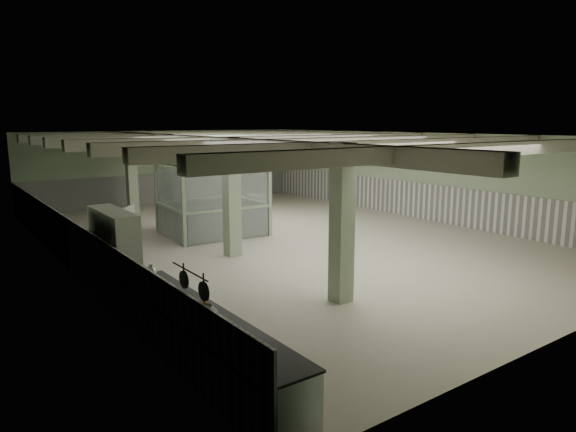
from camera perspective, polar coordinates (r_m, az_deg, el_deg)
floor at (r=18.03m, az=-0.78°, el=-2.52°), size 20.00×20.00×0.00m
ceiling at (r=17.58m, az=-0.81°, el=8.99°), size 14.00×20.00×0.02m
wall_back at (r=26.51m, az=-13.26°, el=5.31°), size 14.00×0.02×3.60m
wall_left at (r=14.92m, az=-23.47°, el=0.92°), size 0.02×20.00×3.60m
wall_right at (r=22.42m, az=14.12°, el=4.39°), size 0.02×20.00×3.60m
wainscot_left at (r=15.12m, az=-23.09°, el=-2.99°), size 0.05×19.90×1.50m
wainscot_right at (r=22.54m, az=13.96°, el=1.73°), size 0.05×19.90×1.50m
wainscot_back at (r=26.59m, az=-13.14°, el=3.05°), size 13.90×0.05×1.50m
girder at (r=16.29m, az=-8.12°, el=8.00°), size 0.45×19.90×0.40m
beam_a at (r=12.20m, az=19.86°, el=6.89°), size 13.90×0.35×0.32m
beam_b at (r=13.77m, az=11.24°, el=7.65°), size 13.90×0.35×0.32m
beam_c at (r=15.59m, az=4.49°, el=8.12°), size 13.90×0.35×0.32m
beam_d at (r=17.58m, az=-0.80°, el=8.41°), size 13.90×0.35×0.32m
beam_e at (r=19.69m, az=-5.00°, el=8.59°), size 13.90×0.35×0.32m
beam_f at (r=21.88m, az=-8.37°, el=8.70°), size 13.90×0.35×0.32m
beam_g at (r=24.12m, az=-11.13°, el=8.77°), size 13.90×0.35×0.32m
column_a at (r=11.52m, az=6.01°, el=-0.85°), size 0.42×0.42×3.60m
column_b at (r=15.56m, az=-6.27°, el=2.09°), size 0.42×0.42×3.60m
column_c at (r=20.04m, az=-13.31°, el=3.73°), size 0.42×0.42×3.60m
column_d at (r=23.77m, az=-17.00°, el=4.57°), size 0.42×0.42×3.60m
hook_rail at (r=7.82m, az=-10.90°, el=-6.06°), size 0.02×1.20×0.02m
pendant_front at (r=14.16m, az=12.58°, el=6.17°), size 0.44×0.44×0.22m
pendant_mid at (r=18.29m, az=-0.40°, el=7.33°), size 0.44×0.44×0.22m
pendant_back at (r=22.56m, az=-7.80°, el=7.82°), size 0.44×0.44×0.22m
prep_counter at (r=8.96m, az=-9.91°, el=-13.31°), size 0.96×5.51×0.91m
pitcher_near at (r=10.61m, az=-15.66°, el=-6.50°), size 0.22×0.23×0.24m
pitcher_far at (r=10.88m, az=-14.93°, el=-5.90°), size 0.27×0.29×0.30m
veg_colander at (r=8.67m, az=-9.45°, el=-10.17°), size 0.59×0.59×0.23m
orange_bowl at (r=7.42m, az=-4.88°, el=-14.26°), size 0.36×0.36×0.10m
skillet_near at (r=7.59m, az=-9.34°, el=-8.25°), size 0.04×0.29×0.29m
skillet_far at (r=8.19m, az=-11.50°, el=-6.93°), size 0.04×0.28×0.28m
walkin_cooler at (r=12.36m, az=-18.55°, el=-4.42°), size 0.97×2.16×1.98m
guard_booth at (r=18.67m, az=-8.45°, el=3.64°), size 3.62×3.11×2.81m
filing_cabinet at (r=20.02m, az=-3.93°, el=0.60°), size 0.51×0.65×1.26m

